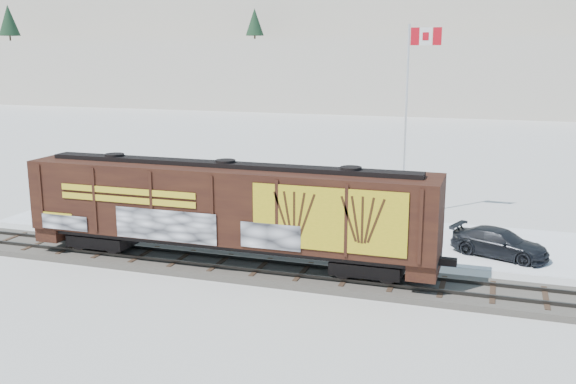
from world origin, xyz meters
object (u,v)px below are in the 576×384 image
(flagpole, at_px, (407,148))
(hopper_railcar, at_px, (226,206))
(car_dark, at_px, (500,243))
(car_silver, at_px, (290,220))
(car_white, at_px, (314,225))

(flagpole, bearing_deg, hopper_railcar, -116.79)
(flagpole, relative_size, car_dark, 2.45)
(car_silver, xyz_separation_m, car_dark, (11.02, -0.79, -0.07))
(car_silver, bearing_deg, hopper_railcar, -171.08)
(hopper_railcar, bearing_deg, car_white, 68.30)
(flagpole, xyz_separation_m, car_white, (-3.88, -6.40, -3.45))
(car_white, relative_size, car_dark, 0.93)
(flagpole, bearing_deg, car_dark, -49.89)
(hopper_railcar, bearing_deg, flagpole, 63.21)
(flagpole, height_order, car_dark, flagpole)
(flagpole, bearing_deg, car_white, -121.22)
(car_silver, height_order, car_dark, car_silver)
(car_dark, bearing_deg, flagpole, 60.21)
(hopper_railcar, relative_size, car_silver, 4.37)
(car_white, distance_m, car_dark, 9.44)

